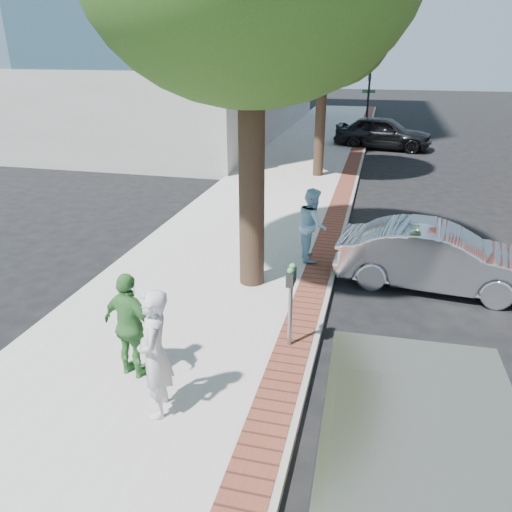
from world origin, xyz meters
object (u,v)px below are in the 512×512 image
(person_officer, at_px, (312,224))
(bg_car, at_px, (383,133))
(sedan_silver, at_px, (436,257))
(parking_meter, at_px, (291,289))
(person_green, at_px, (131,326))
(person_gray, at_px, (155,354))

(person_officer, bearing_deg, bg_car, -20.36)
(sedan_silver, distance_m, bg_car, 16.30)
(person_officer, relative_size, bg_car, 0.36)
(sedan_silver, bearing_deg, parking_meter, 147.23)
(parking_meter, bearing_deg, bg_car, 86.35)
(person_green, xyz_separation_m, bg_car, (3.41, 20.87, -0.17))
(bg_car, bearing_deg, person_officer, -177.39)
(person_gray, relative_size, person_green, 1.09)
(bg_car, bearing_deg, sedan_silver, -167.50)
(parking_meter, height_order, person_gray, person_gray)
(person_gray, height_order, sedan_silver, person_gray)
(parking_meter, xyz_separation_m, person_green, (-2.16, -1.36, -0.21))
(person_green, height_order, sedan_silver, person_green)
(parking_meter, bearing_deg, person_gray, -124.93)
(person_officer, xyz_separation_m, sedan_silver, (2.76, -0.59, -0.32))
(person_green, bearing_deg, person_gray, 151.25)
(person_green, bearing_deg, sedan_silver, -120.02)
(sedan_silver, xyz_separation_m, bg_car, (-1.32, 16.24, 0.13))
(person_gray, bearing_deg, person_officer, 151.33)
(person_green, relative_size, bg_car, 0.35)
(parking_meter, relative_size, person_gray, 0.80)
(parking_meter, xyz_separation_m, sedan_silver, (2.57, 3.27, -0.52))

